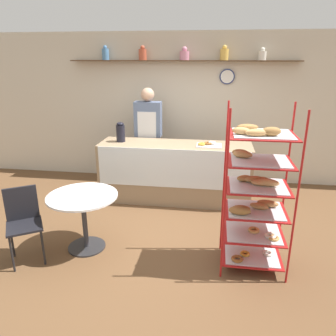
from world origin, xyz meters
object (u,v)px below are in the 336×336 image
person_worker (148,134)px  coffee_carafe (121,132)px  donut_tray_counter (208,144)px  pastry_rack (256,193)px  cafe_table (83,208)px  cafe_chair (23,217)px

person_worker → coffee_carafe: person_worker is taller
person_worker → donut_tray_counter: person_worker is taller
person_worker → coffee_carafe: bearing=-125.5°
donut_tray_counter → pastry_rack: bearing=-71.6°
coffee_carafe → donut_tray_counter: size_ratio=0.82×
cafe_table → donut_tray_counter: size_ratio=2.15×
pastry_rack → coffee_carafe: size_ratio=5.71×
cafe_table → pastry_rack: bearing=-2.0°
pastry_rack → cafe_chair: size_ratio=2.12×
coffee_carafe → cafe_table: bearing=-90.5°
cafe_table → donut_tray_counter: bearing=48.2°
cafe_chair → coffee_carafe: size_ratio=2.70×
cafe_chair → coffee_carafe: (0.62, 1.93, 0.59)m
pastry_rack → cafe_table: 2.02m
person_worker → donut_tray_counter: size_ratio=4.56×
pastry_rack → coffee_carafe: bearing=139.1°
cafe_table → coffee_carafe: size_ratio=2.62×
cafe_table → cafe_chair: bearing=-154.6°
coffee_carafe → donut_tray_counter: coffee_carafe is taller
cafe_table → coffee_carafe: 1.74m
cafe_table → donut_tray_counter: donut_tray_counter is taller
cafe_chair → coffee_carafe: bearing=39.5°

